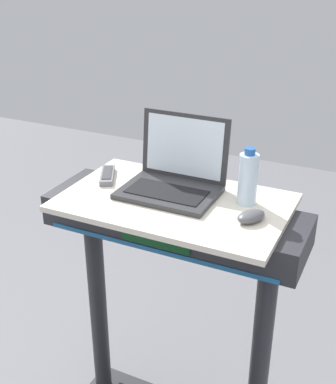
{
  "coord_description": "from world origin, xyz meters",
  "views": [
    {
      "loc": [
        0.64,
        -0.68,
        1.89
      ],
      "look_at": [
        0.0,
        0.65,
        1.19
      ],
      "focal_mm": 47.38,
      "sensor_mm": 36.0,
      "label": 1
    }
  ],
  "objects_px": {
    "laptop": "(174,177)",
    "tv_remote": "(107,175)",
    "water_bottle": "(248,178)",
    "computer_mouse": "(251,216)"
  },
  "relations": [
    {
      "from": "laptop",
      "to": "tv_remote",
      "type": "xyz_separation_m",
      "value": [
        -0.26,
        -0.01,
        -0.04
      ]
    },
    {
      "from": "laptop",
      "to": "tv_remote",
      "type": "bearing_deg",
      "value": -179.69
    },
    {
      "from": "water_bottle",
      "to": "tv_remote",
      "type": "bearing_deg",
      "value": -177.84
    },
    {
      "from": "laptop",
      "to": "water_bottle",
      "type": "height_order",
      "value": "laptop"
    },
    {
      "from": "laptop",
      "to": "tv_remote",
      "type": "relative_size",
      "value": 1.99
    },
    {
      "from": "laptop",
      "to": "computer_mouse",
      "type": "relative_size",
      "value": 3.24
    },
    {
      "from": "computer_mouse",
      "to": "water_bottle",
      "type": "distance_m",
      "value": 0.14
    },
    {
      "from": "computer_mouse",
      "to": "water_bottle",
      "type": "xyz_separation_m",
      "value": [
        -0.05,
        0.11,
        0.07
      ]
    },
    {
      "from": "tv_remote",
      "to": "laptop",
      "type": "bearing_deg",
      "value": 1.88
    },
    {
      "from": "computer_mouse",
      "to": "tv_remote",
      "type": "height_order",
      "value": "computer_mouse"
    }
  ]
}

